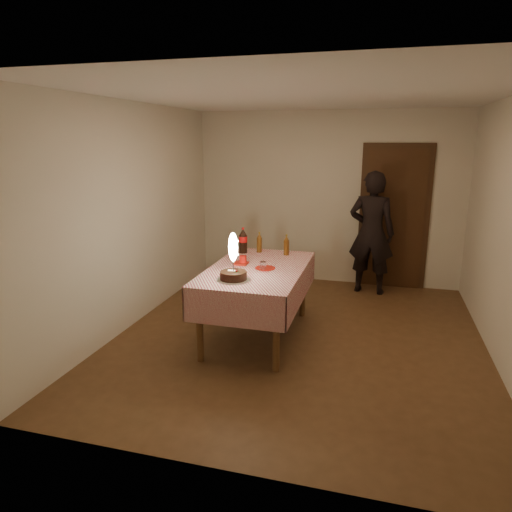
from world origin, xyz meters
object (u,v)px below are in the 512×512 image
at_px(red_cup, 243,260).
at_px(amber_bottle_left, 259,243).
at_px(birthday_cake, 233,268).
at_px(photographer, 371,233).
at_px(dining_table, 257,277).
at_px(red_plate, 265,268).
at_px(amber_bottle_right, 286,245).
at_px(clear_cup, 263,266).
at_px(cola_bottle, 243,241).

distance_m(red_cup, amber_bottle_left, 0.61).
bearing_deg(birthday_cake, photographer, 62.39).
bearing_deg(birthday_cake, dining_table, 77.62).
xyz_separation_m(dining_table, birthday_cake, (-0.11, -0.50, 0.23)).
relative_size(dining_table, red_plate, 7.82).
height_order(red_plate, amber_bottle_left, amber_bottle_left).
height_order(red_plate, amber_bottle_right, amber_bottle_right).
xyz_separation_m(red_plate, photographer, (1.07, 1.94, 0.07)).
relative_size(clear_cup, amber_bottle_right, 0.35).
xyz_separation_m(birthday_cake, amber_bottle_left, (-0.05, 1.18, -0.00)).
xyz_separation_m(cola_bottle, photographer, (1.51, 1.33, -0.08)).
bearing_deg(amber_bottle_right, photographer, 53.27).
height_order(red_plate, clear_cup, clear_cup).
relative_size(red_cup, amber_bottle_left, 0.39).
height_order(clear_cup, cola_bottle, cola_bottle).
relative_size(dining_table, amber_bottle_left, 6.75).
distance_m(cola_bottle, amber_bottle_right, 0.54).
xyz_separation_m(dining_table, amber_bottle_left, (-0.16, 0.68, 0.23)).
bearing_deg(red_plate, photographer, 61.19).
height_order(birthday_cake, red_cup, birthday_cake).
height_order(cola_bottle, amber_bottle_right, cola_bottle).
bearing_deg(photographer, red_plate, -118.81).
distance_m(amber_bottle_left, amber_bottle_right, 0.36).
relative_size(birthday_cake, clear_cup, 5.35).
bearing_deg(clear_cup, photographer, 61.81).
height_order(dining_table, birthday_cake, birthday_cake).
xyz_separation_m(birthday_cake, amber_bottle_right, (0.30, 1.13, -0.00)).
xyz_separation_m(amber_bottle_right, photographer, (0.97, 1.30, -0.04)).
relative_size(clear_cup, photographer, 0.05).
xyz_separation_m(dining_table, amber_bottle_right, (0.19, 0.63, 0.23)).
xyz_separation_m(red_plate, clear_cup, (-0.01, -0.06, 0.04)).
relative_size(birthday_cake, red_plate, 2.19).
xyz_separation_m(cola_bottle, amber_bottle_right, (0.54, 0.03, -0.03)).
bearing_deg(photographer, birthday_cake, -117.61).
xyz_separation_m(clear_cup, photographer, (1.08, 2.01, 0.03)).
relative_size(red_cup, clear_cup, 1.11).
distance_m(birthday_cake, red_plate, 0.54).
distance_m(dining_table, clear_cup, 0.19).
height_order(dining_table, red_cup, red_cup).
height_order(dining_table, red_plate, red_plate).
height_order(red_cup, photographer, photographer).
xyz_separation_m(red_cup, clear_cup, (0.27, -0.15, -0.01)).
relative_size(birthday_cake, cola_bottle, 1.52).
distance_m(birthday_cake, clear_cup, 0.47).
height_order(cola_bottle, photographer, photographer).
xyz_separation_m(red_plate, red_cup, (-0.28, 0.09, 0.05)).
relative_size(dining_table, clear_cup, 19.11).
height_order(birthday_cake, red_plate, birthday_cake).
relative_size(dining_table, red_cup, 17.20).
bearing_deg(red_cup, cola_bottle, 106.70).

